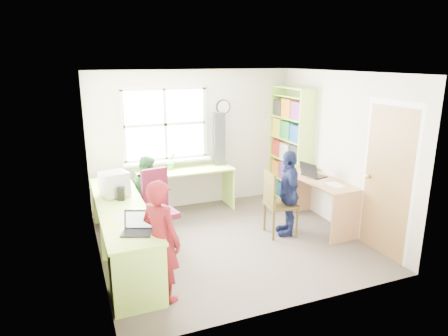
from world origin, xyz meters
The scene contains 19 objects.
room centered at (0.01, 0.10, 1.22)m, with size 3.64×3.44×2.44m.
l_desk centered at (-1.31, -0.28, 0.46)m, with size 2.38×2.95×0.75m.
right_desk centered at (1.57, 0.03, 0.56)m, with size 0.63×1.33×0.76m.
bookshelf centered at (1.65, 1.19, 1.00)m, with size 0.30×1.02×2.10m.
swivel_chair centered at (-0.94, 0.41, 0.46)m, with size 0.59×0.59×1.06m.
wooden_chair centered at (0.73, -0.01, 0.54)m, with size 0.48×0.48×0.99m.
crt_monitor centered at (-1.52, 0.47, 0.92)m, with size 0.41×0.39×0.34m.
laptop_left centered at (-1.44, -0.82, 0.80)m, with size 0.39×0.36×0.22m.
laptop_right centered at (1.48, 0.22, 0.82)m, with size 0.36×0.40×0.24m.
speaker_a centered at (-1.47, 0.27, 0.84)m, with size 0.11×0.11×0.18m.
speaker_b centered at (-1.50, 0.75, 0.84)m, with size 0.10×0.10×0.18m.
cd_tower centered at (0.42, 1.52, 1.21)m, with size 0.21×0.20×0.92m.
game_box centered at (1.62, 0.57, 0.79)m, with size 0.28×0.28×0.05m.
paper_a centered at (-1.51, -0.39, 0.75)m, with size 0.29×0.34×0.00m.
paper_b centered at (1.57, -0.27, 0.77)m, with size 0.21×0.28×0.00m.
potted_plant centered at (-0.47, 1.50, 0.89)m, with size 0.16×0.13×0.29m, color #347E32.
person_red centered at (-1.23, -1.02, 0.69)m, with size 0.50×0.33×1.37m, color maroon.
person_green centered at (-0.97, 0.98, 0.58)m, with size 0.56×0.44×1.16m, color #2F7738.
person_navy centered at (0.91, -0.04, 0.65)m, with size 0.76×0.32×1.29m, color #161E47.
Camera 1 is at (-2.04, -4.90, 2.57)m, focal length 32.00 mm.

